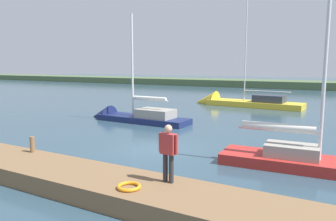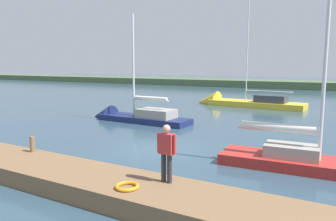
# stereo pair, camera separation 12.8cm
# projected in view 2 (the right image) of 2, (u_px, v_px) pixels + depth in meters

# --- Properties ---
(ground_plane) EXTENTS (200.00, 200.00, 0.00)m
(ground_plane) POSITION_uv_depth(u_px,v_px,m) (159.00, 148.00, 15.11)
(ground_plane) COLOR #2D4756
(far_shoreline) EXTENTS (180.00, 8.00, 2.40)m
(far_shoreline) POSITION_uv_depth(u_px,v_px,m) (298.00, 88.00, 54.54)
(far_shoreline) COLOR #4C603D
(far_shoreline) RESTS_ON ground_plane
(dock_pier) EXTENTS (18.58, 2.16, 0.56)m
(dock_pier) POSITION_uv_depth(u_px,v_px,m) (71.00, 177.00, 10.34)
(dock_pier) COLOR brown
(dock_pier) RESTS_ON ground_plane
(mooring_post_near) EXTENTS (0.18, 0.18, 0.61)m
(mooring_post_near) POSITION_uv_depth(u_px,v_px,m) (32.00, 144.00, 12.27)
(mooring_post_near) COLOR brown
(mooring_post_near) RESTS_ON dock_pier
(life_ring_buoy) EXTENTS (0.66, 0.66, 0.10)m
(life_ring_buoy) POSITION_uv_depth(u_px,v_px,m) (127.00, 186.00, 8.67)
(life_ring_buoy) COLOR orange
(life_ring_buoy) RESTS_ON dock_pier
(sailboat_inner_slip) EXTENTS (7.97, 2.11, 8.16)m
(sailboat_inner_slip) POSITION_uv_depth(u_px,v_px,m) (131.00, 118.00, 22.51)
(sailboat_inner_slip) COLOR navy
(sailboat_inner_slip) RESTS_ON ground_plane
(sailboat_far_right) EXTENTS (10.51, 3.03, 11.42)m
(sailboat_far_right) POSITION_uv_depth(u_px,v_px,m) (238.00, 104.00, 30.85)
(sailboat_far_right) COLOR gold
(sailboat_far_right) RESTS_ON ground_plane
(person_on_dock) EXTENTS (0.63, 0.26, 1.66)m
(person_on_dock) POSITION_uv_depth(u_px,v_px,m) (167.00, 149.00, 9.00)
(person_on_dock) COLOR #28282D
(person_on_dock) RESTS_ON dock_pier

